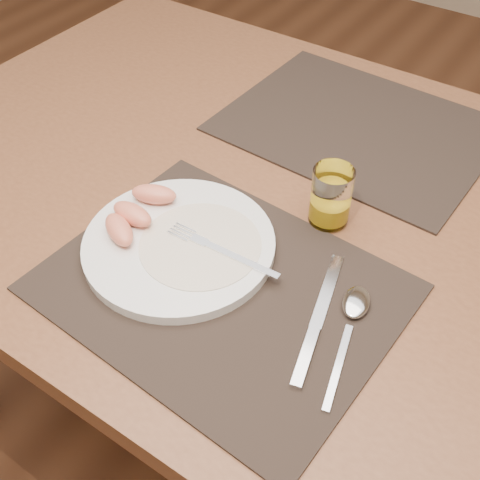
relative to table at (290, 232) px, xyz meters
name	(u,v)px	position (x,y,z in m)	size (l,w,h in m)	color
ground	(274,427)	(0.00, 0.00, -0.67)	(5.00, 5.00, 0.00)	brown
table	(290,232)	(0.00, 0.00, 0.00)	(1.40, 0.90, 0.75)	brown
placemat_near	(221,287)	(0.02, -0.22, 0.09)	(0.45, 0.35, 0.00)	black
placemat_far	(357,127)	(0.00, 0.22, 0.09)	(0.45, 0.35, 0.00)	black
plate	(179,245)	(-0.07, -0.20, 0.10)	(0.27, 0.27, 0.02)	white
plate_dressing	(200,244)	(-0.04, -0.19, 0.10)	(0.17, 0.17, 0.00)	white
fork	(214,247)	(-0.02, -0.18, 0.11)	(0.17, 0.02, 0.00)	silver
knife	(315,327)	(0.16, -0.21, 0.09)	(0.07, 0.22, 0.01)	silver
spoon	(354,311)	(0.18, -0.16, 0.09)	(0.07, 0.19, 0.01)	silver
juice_glass	(331,198)	(0.07, -0.02, 0.13)	(0.06, 0.06, 0.09)	white
grapefruit_wedges	(135,212)	(-0.15, -0.20, 0.12)	(0.08, 0.14, 0.03)	#E57E5D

